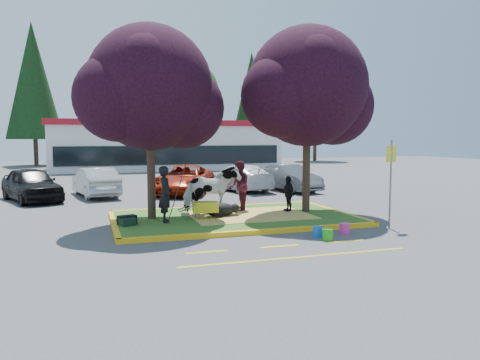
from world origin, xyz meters
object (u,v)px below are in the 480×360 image
object	(u,v)px
handler	(165,194)
car_black	(31,184)
car_silver	(95,182)
calf	(220,210)
bucket_pink	(344,229)
wheelbarrow	(206,207)
sign_post	(391,173)
bucket_blue	(318,232)
bucket_green	(328,235)
cow	(212,190)

from	to	relation	value
handler	car_black	world-z (taller)	handler
car_silver	calf	bearing A→B (deg)	103.79
calf	bucket_pink	xyz separation A→B (m)	(2.93, -3.41, -0.22)
wheelbarrow	sign_post	world-z (taller)	sign_post
wheelbarrow	car_black	distance (m)	10.06
bucket_blue	car_silver	xyz separation A→B (m)	(-6.05, 11.86, 0.56)
bucket_blue	wheelbarrow	bearing A→B (deg)	129.68
car_silver	bucket_pink	bearing A→B (deg)	108.59
sign_post	bucket_blue	world-z (taller)	sign_post
handler	car_silver	distance (m)	9.16
bucket_blue	car_black	bearing A→B (deg)	128.83
handler	bucket_pink	distance (m)	5.77
sign_post	car_silver	distance (m)	14.48
bucket_pink	car_silver	xyz separation A→B (m)	(-6.99, 11.77, 0.55)
calf	sign_post	distance (m)	5.83
bucket_green	car_black	size ratio (longest dim) A/B	0.07
bucket_green	bucket_blue	distance (m)	0.52
calf	car_silver	bearing A→B (deg)	108.06
bucket_green	car_silver	distance (m)	13.81
wheelbarrow	car_silver	world-z (taller)	car_silver
wheelbarrow	calf	bearing A→B (deg)	39.54
cow	sign_post	world-z (taller)	sign_post
calf	wheelbarrow	world-z (taller)	wheelbarrow
sign_post	bucket_pink	xyz separation A→B (m)	(-1.83, -0.35, -1.61)
calf	bucket_pink	size ratio (longest dim) A/B	3.26
cow	bucket_pink	size ratio (longest dim) A/B	6.12
calf	bucket_blue	distance (m)	4.03
sign_post	car_silver	size ratio (longest dim) A/B	0.65
calf	car_silver	xyz separation A→B (m)	(-4.06, 8.36, 0.33)
cow	handler	world-z (taller)	handler
car_black	bucket_green	bearing A→B (deg)	-74.00
wheelbarrow	bucket_pink	distance (m)	4.69
bucket_green	car_black	xyz separation A→B (m)	(-8.91, 11.52, 0.61)
handler	bucket_green	world-z (taller)	handler
car_black	car_silver	xyz separation A→B (m)	(2.81, 0.86, -0.06)
bucket_pink	bucket_green	bearing A→B (deg)	-145.85
car_black	car_silver	distance (m)	2.94
cow	car_black	world-z (taller)	cow
handler	wheelbarrow	world-z (taller)	handler
calf	cow	bearing A→B (deg)	93.99
wheelbarrow	bucket_pink	bearing A→B (deg)	-31.75
wheelbarrow	sign_post	xyz separation A→B (m)	(5.38, -2.70, 1.23)
handler	sign_post	xyz separation A→B (m)	(6.77, -2.51, 0.71)
handler	sign_post	distance (m)	7.25
handler	car_silver	size ratio (longest dim) A/B	0.42
bucket_blue	car_silver	world-z (taller)	car_silver
calf	car_silver	world-z (taller)	car_silver
handler	bucket_blue	world-z (taller)	handler
wheelbarrow	bucket_green	bearing A→B (deg)	-45.15
bucket_pink	car_black	size ratio (longest dim) A/B	0.07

